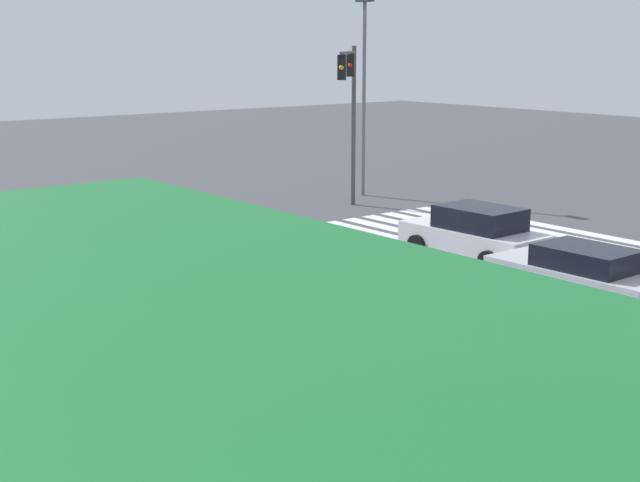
% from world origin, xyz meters
% --- Properties ---
extents(ground_plane, '(115.78, 115.78, 0.00)m').
position_xyz_m(ground_plane, '(0.00, 0.00, 0.00)').
color(ground_plane, '#47474C').
extents(crosswalk_markings, '(11.59, 7.25, 0.01)m').
position_xyz_m(crosswalk_markings, '(0.00, -7.34, 0.00)').
color(crosswalk_markings, silver).
rests_on(crosswalk_markings, ground_plane).
extents(traffic_signal_mast, '(3.92, 3.92, 6.34)m').
position_xyz_m(traffic_signal_mast, '(6.89, -6.89, 4.51)').
color(traffic_signal_mast, '#47474C').
rests_on(traffic_signal_mast, ground_plane).
extents(car_0, '(4.62, 2.13, 1.44)m').
position_xyz_m(car_0, '(-6.25, -3.40, 0.69)').
color(car_0, silver).
rests_on(car_0, ground_plane).
extents(car_1, '(4.58, 2.26, 1.65)m').
position_xyz_m(car_1, '(-1.58, -4.70, 0.77)').
color(car_1, silver).
rests_on(car_1, ground_plane).
extents(car_3, '(2.13, 4.56, 1.42)m').
position_xyz_m(car_3, '(1.52, 1.72, 0.68)').
color(car_3, silver).
rests_on(car_3, ground_plane).
extents(car_4, '(4.84, 2.40, 1.59)m').
position_xyz_m(car_4, '(-5.13, 2.78, 0.71)').
color(car_4, navy).
rests_on(car_4, ground_plane).
extents(car_5, '(4.48, 2.21, 1.39)m').
position_xyz_m(car_5, '(8.31, 2.85, 0.65)').
color(car_5, silver).
rests_on(car_5, ground_plane).
extents(street_light_pole_a, '(0.80, 0.36, 8.32)m').
position_xyz_m(street_light_pole_a, '(9.53, -9.86, 4.96)').
color(street_light_pole_a, slate).
rests_on(street_light_pole_a, ground_plane).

